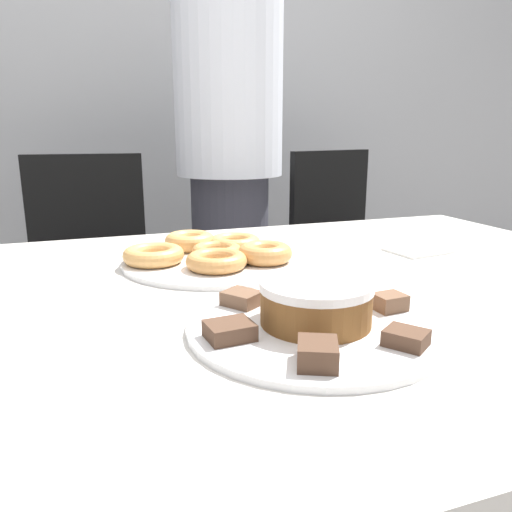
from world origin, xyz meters
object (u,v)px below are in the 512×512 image
Objects in this scene: person_standing at (229,159)px; plate_cake at (315,326)px; office_chair_left at (91,299)px; napkin at (417,251)px; frosted_cake at (316,302)px; plate_donuts at (217,260)px; office_chair_right at (352,272)px.

plate_cake is (-0.22, -1.14, -0.17)m from person_standing.
office_chair_left reaches higher than napkin.
frosted_cake is 0.54m from napkin.
frosted_cake is (0.03, -0.40, 0.04)m from plate_donuts.
office_chair_right is at bearing -5.00° from person_standing.
napkin is at bearing -125.43° from office_chair_right.
plate_cake and plate_donuts have the same top height.
person_standing is 1.86× the size of office_chair_left.
office_chair_left is (-0.50, -0.04, -0.45)m from person_standing.
frosted_cake reaches higher than napkin.
office_chair_left reaches higher than plate_cake.
plate_donuts is at bearing -65.99° from office_chair_left.
frosted_cake is at bearing -137.68° from office_chair_right.
office_chair_right is 5.86× the size of frosted_cake.
plate_cake is 2.57× the size of napkin.
person_standing is 12.26× the size of napkin.
plate_donuts is 2.51× the size of frosted_cake.
plate_donuts is (-0.03, 0.40, 0.00)m from plate_cake.
office_chair_left is 1.00m from office_chair_right.
office_chair_left reaches higher than plate_donuts.
napkin is (0.21, -0.81, -0.17)m from person_standing.
plate_cake is (-0.71, -1.10, 0.29)m from office_chair_right.
napkin is (0.46, -0.06, -0.00)m from plate_donuts.
plate_cake reaches higher than napkin.
office_chair_right is (1.00, -0.00, 0.00)m from office_chair_left.
office_chair_left is 2.56× the size of plate_cake.
office_chair_right is at bearing 4.05° from office_chair_left.
napkin is (-0.29, -0.76, 0.29)m from office_chair_right.
plate_cake is 0.91× the size of plate_donuts.
person_standing reaches higher than plate_cake.
office_chair_left is 1.18m from plate_cake.
office_chair_right is 6.58× the size of napkin.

